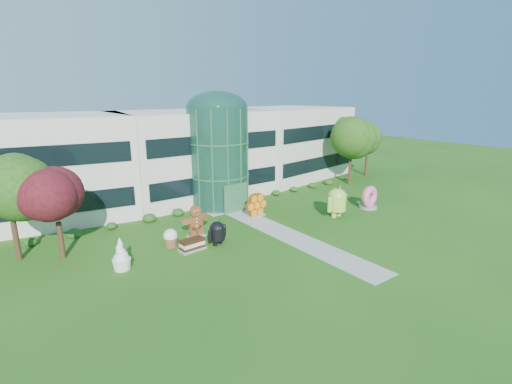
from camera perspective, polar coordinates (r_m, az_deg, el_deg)
ground at (r=29.59m, az=6.58°, el=-7.37°), size 140.00×140.00×0.00m
building at (r=42.79m, az=-9.97°, el=5.94°), size 46.00×15.00×9.30m
atrium at (r=37.54m, az=-5.82°, el=5.24°), size 6.00×6.00×9.80m
walkway at (r=30.96m, az=4.04°, el=-6.24°), size 2.40×20.00×0.04m
tree_red at (r=28.73m, az=-28.21°, el=-3.45°), size 4.00×4.00×6.00m
trees_backdrop at (r=38.52m, az=-6.56°, el=4.40°), size 52.00×8.00×8.40m
android_green at (r=35.20m, az=12.34°, el=-1.24°), size 3.03×2.23×3.17m
android_black at (r=28.36m, az=-5.97°, el=-6.04°), size 2.15×1.71×2.14m
donut at (r=38.70m, az=16.94°, el=-0.72°), size 2.33×1.28×2.33m
gingerbread at (r=30.10m, az=-9.27°, el=-4.42°), size 2.94×1.40×2.62m
ice_cream_sandwich at (r=27.89m, az=-9.78°, el=-7.97°), size 2.01×1.12×0.86m
honeycomb at (r=34.63m, az=0.02°, el=-2.17°), size 2.61×1.15×1.99m
froyo at (r=25.94m, az=-20.06°, el=-8.91°), size 1.54×1.54×2.20m
cupcake at (r=28.75m, az=-13.01°, el=-6.87°), size 1.44×1.44×1.39m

